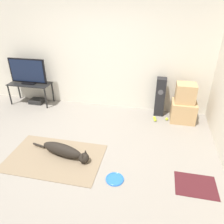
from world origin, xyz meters
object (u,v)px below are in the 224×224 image
at_px(tennis_ball_by_boxes, 154,118).
at_px(tv_stand, 30,86).
at_px(tennis_ball_loose_on_carpet, 155,120).
at_px(frisbee, 115,179).
at_px(cardboard_box_upper, 186,93).
at_px(dog, 65,151).
at_px(floor_speaker, 160,97).
at_px(tennis_ball_near_speaker, 167,119).
at_px(game_console, 37,101).
at_px(tv, 27,72).
at_px(cardboard_box_lower, 183,111).

bearing_deg(tennis_ball_by_boxes, tv_stand, 176.47).
bearing_deg(tennis_ball_loose_on_carpet, frisbee, -105.73).
relative_size(frisbee, cardboard_box_upper, 0.67).
relative_size(dog, cardboard_box_upper, 2.80).
height_order(tv_stand, tennis_ball_by_boxes, tv_stand).
distance_m(dog, tv_stand, 2.51).
bearing_deg(frisbee, floor_speaker, 75.27).
distance_m(dog, tennis_ball_near_speaker, 2.41).
bearing_deg(game_console, dog, -50.02).
distance_m(frisbee, tennis_ball_loose_on_carpet, 1.98).
distance_m(frisbee, tv, 3.52).
bearing_deg(frisbee, cardboard_box_lower, 61.67).
xyz_separation_m(cardboard_box_upper, tennis_ball_by_boxes, (-0.59, -0.08, -0.63)).
distance_m(tennis_ball_by_boxes, tennis_ball_near_speaker, 0.28).
relative_size(cardboard_box_lower, tennis_ball_near_speaker, 7.94).
xyz_separation_m(tennis_ball_loose_on_carpet, game_console, (-3.06, 0.32, 0.02)).
xyz_separation_m(cardboard_box_lower, tv_stand, (-3.74, 0.12, 0.24)).
xyz_separation_m(tv_stand, tv, (0.00, 0.00, 0.38)).
relative_size(tennis_ball_by_boxes, tennis_ball_near_speaker, 1.00).
bearing_deg(tennis_ball_by_boxes, tennis_ball_loose_on_carpet, -78.12).
relative_size(cardboard_box_upper, game_console, 1.18).
bearing_deg(tennis_ball_near_speaker, tennis_ball_loose_on_carpet, -157.62).
bearing_deg(cardboard_box_lower, cardboard_box_upper, 155.63).
height_order(tv_stand, game_console, tv_stand).
relative_size(floor_speaker, tennis_ball_by_boxes, 13.51).
distance_m(cardboard_box_lower, tennis_ball_loose_on_carpet, 0.64).
bearing_deg(cardboard_box_upper, dog, -139.97).
height_order(tv, tennis_ball_near_speaker, tv).
distance_m(cardboard_box_upper, tv, 3.74).
xyz_separation_m(cardboard_box_lower, tennis_ball_loose_on_carpet, (-0.58, -0.17, -0.19)).
height_order(tv_stand, tv, tv).
height_order(tennis_ball_by_boxes, tennis_ball_loose_on_carpet, same).
bearing_deg(floor_speaker, dog, -129.03).
bearing_deg(floor_speaker, tv, -178.92).
xyz_separation_m(cardboard_box_upper, tennis_ball_near_speaker, (-0.32, -0.07, -0.63)).
xyz_separation_m(tv, game_console, (0.10, 0.03, -0.80)).
bearing_deg(dog, frisbee, -20.26).
xyz_separation_m(tennis_ball_near_speaker, tennis_ball_loose_on_carpet, (-0.25, -0.10, 0.00)).
relative_size(dog, tv_stand, 1.10).
relative_size(cardboard_box_lower, floor_speaker, 0.59).
relative_size(tv_stand, tv, 1.12).
height_order(dog, tv, tv).
bearing_deg(tv, tennis_ball_near_speaker, -3.22).
height_order(tv_stand, tennis_ball_loose_on_carpet, tv_stand).
distance_m(cardboard_box_lower, tv, 3.80).
bearing_deg(tv_stand, tennis_ball_loose_on_carpet, -5.32).
distance_m(dog, cardboard_box_lower, 2.70).
bearing_deg(cardboard_box_lower, frisbee, -118.33).
relative_size(floor_speaker, tv_stand, 0.85).
distance_m(frisbee, cardboard_box_lower, 2.37).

